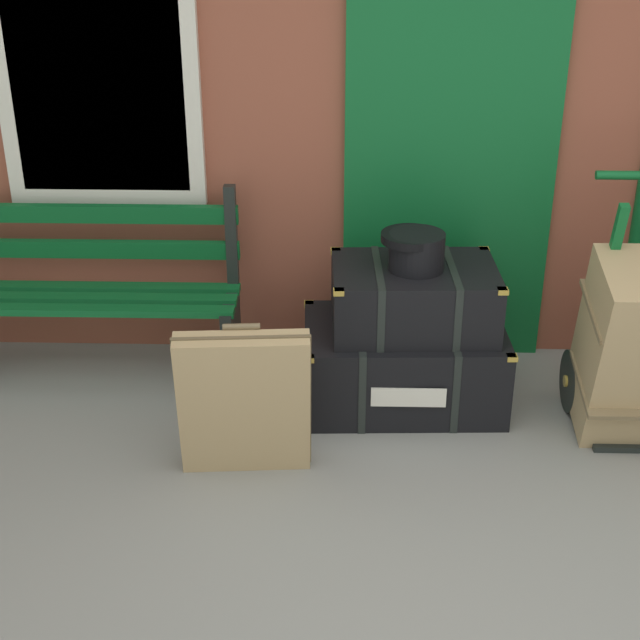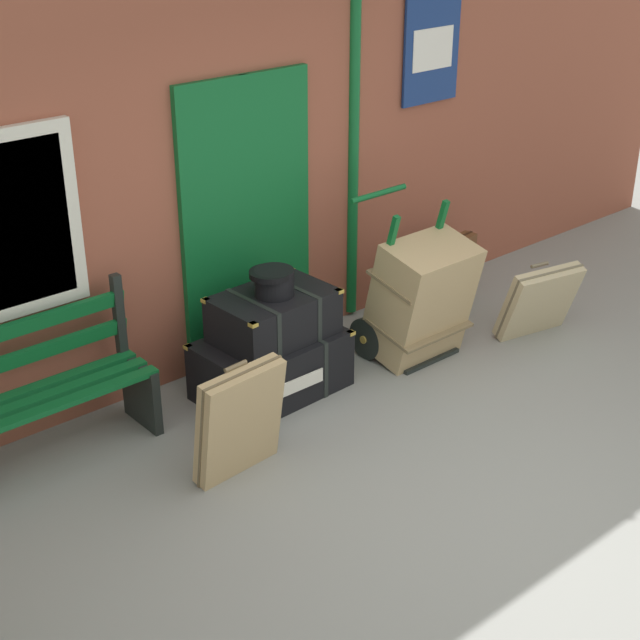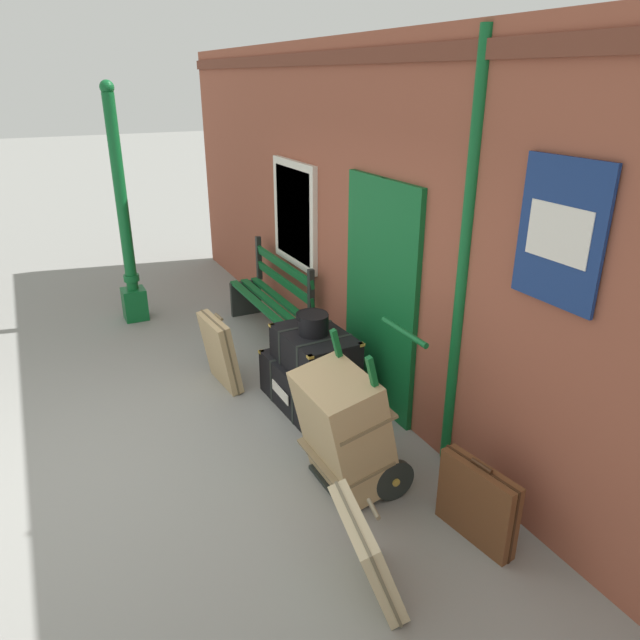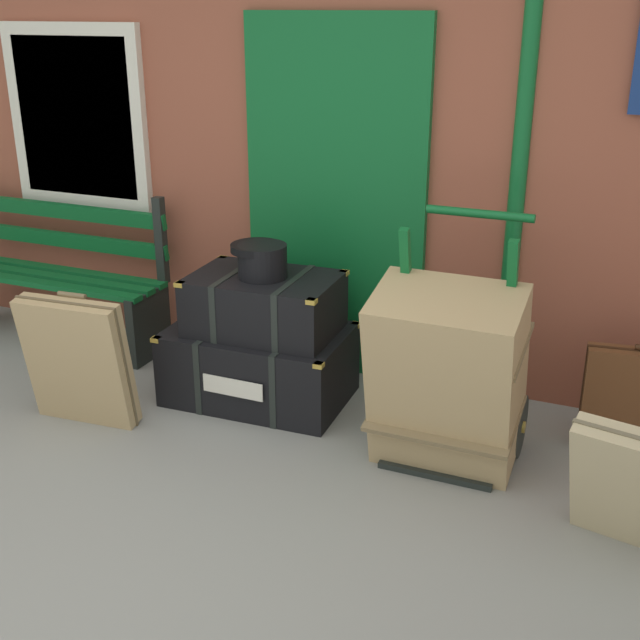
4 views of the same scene
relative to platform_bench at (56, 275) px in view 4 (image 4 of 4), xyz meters
The scene contains 9 objects.
ground_plane 2.86m from the platform_bench, 49.89° to the right, with size 60.00×60.00×0.00m, color gray.
brick_facade 2.19m from the platform_bench, 13.55° to the left, with size 10.40×0.35×3.20m.
platform_bench is the anchor object (origin of this frame).
steamer_trunk_base 1.71m from the platform_bench, ahead, with size 1.03×0.69×0.43m.
steamer_trunk_middle 1.73m from the platform_bench, ahead, with size 0.83×0.58×0.33m.
round_hatbox 1.77m from the platform_bench, ahead, with size 0.31×0.29×0.18m.
porters_trolley 2.86m from the platform_bench, ahead, with size 0.71×0.66×1.18m.
large_brown_trunk 2.89m from the platform_bench, 11.83° to the right, with size 0.70×0.62×0.95m.
suitcase_charcoal 1.31m from the platform_bench, 45.41° to the right, with size 0.60×0.27×0.75m.
Camera 4 is at (1.81, -1.85, 2.12)m, focal length 45.12 mm.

